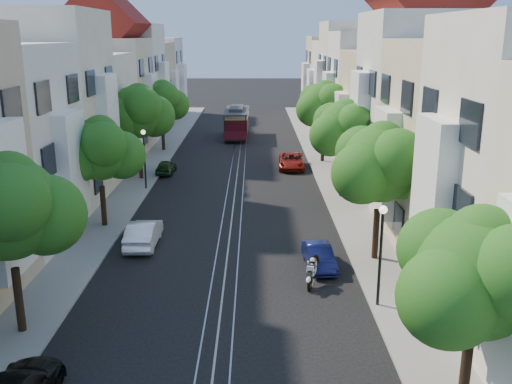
{
  "coord_description": "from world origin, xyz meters",
  "views": [
    {
      "loc": [
        1.34,
        -16.87,
        10.62
      ],
      "look_at": [
        1.44,
        13.49,
        2.2
      ],
      "focal_mm": 40.0,
      "sensor_mm": 36.0,
      "label": 1
    }
  ],
  "objects_px": {
    "tree_w_a": "(9,211)",
    "tree_w_b": "(100,151)",
    "tree_e_a": "(478,279)",
    "parked_car_w_mid": "(144,233)",
    "lamp_west": "(144,150)",
    "parked_car_w_far": "(166,167)",
    "tree_w_c": "(139,113)",
    "cable_car": "(237,121)",
    "lamp_east": "(381,241)",
    "parked_car_e_mid": "(319,257)",
    "sportbike_rider": "(312,271)",
    "tree_e_c": "(345,130)",
    "tree_e_d": "(325,105)",
    "tree_w_d": "(162,102)",
    "parked_car_e_far": "(292,161)",
    "tree_e_b": "(381,165)"
  },
  "relations": [
    {
      "from": "sportbike_rider",
      "to": "parked_car_w_mid",
      "type": "bearing_deg",
      "value": 163.96
    },
    {
      "from": "tree_w_a",
      "to": "lamp_east",
      "type": "xyz_separation_m",
      "value": [
        13.44,
        2.02,
        -1.89
      ]
    },
    {
      "from": "tree_e_d",
      "to": "lamp_west",
      "type": "relative_size",
      "value": 1.65
    },
    {
      "from": "tree_e_d",
      "to": "parked_car_w_mid",
      "type": "xyz_separation_m",
      "value": [
        -11.66,
        -19.94,
        -4.2
      ]
    },
    {
      "from": "parked_car_w_far",
      "to": "sportbike_rider",
      "type": "bearing_deg",
      "value": 116.58
    },
    {
      "from": "tree_e_d",
      "to": "tree_e_a",
      "type": "bearing_deg",
      "value": -90.0
    },
    {
      "from": "tree_e_c",
      "to": "lamp_west",
      "type": "bearing_deg",
      "value": 171.51
    },
    {
      "from": "tree_e_c",
      "to": "parked_car_w_mid",
      "type": "bearing_deg",
      "value": -142.52
    },
    {
      "from": "tree_e_d",
      "to": "tree_w_c",
      "type": "xyz_separation_m",
      "value": [
        -14.4,
        -6.0,
        0.2
      ]
    },
    {
      "from": "lamp_east",
      "to": "tree_e_a",
      "type": "bearing_deg",
      "value": -82.21
    },
    {
      "from": "lamp_west",
      "to": "tree_w_a",
      "type": "bearing_deg",
      "value": -92.4
    },
    {
      "from": "tree_e_d",
      "to": "tree_w_d",
      "type": "relative_size",
      "value": 1.05
    },
    {
      "from": "tree_w_b",
      "to": "lamp_west",
      "type": "relative_size",
      "value": 1.51
    },
    {
      "from": "tree_w_c",
      "to": "tree_w_d",
      "type": "relative_size",
      "value": 1.09
    },
    {
      "from": "lamp_east",
      "to": "cable_car",
      "type": "height_order",
      "value": "lamp_east"
    },
    {
      "from": "lamp_east",
      "to": "tree_w_d",
      "type": "bearing_deg",
      "value": 112.8
    },
    {
      "from": "tree_w_c",
      "to": "parked_car_e_mid",
      "type": "distance_m",
      "value": 20.93
    },
    {
      "from": "parked_car_e_mid",
      "to": "parked_car_w_mid",
      "type": "relative_size",
      "value": 0.81
    },
    {
      "from": "tree_e_a",
      "to": "parked_car_w_mid",
      "type": "distance_m",
      "value": 18.64
    },
    {
      "from": "tree_e_a",
      "to": "cable_car",
      "type": "xyz_separation_m",
      "value": [
        -7.76,
        46.15,
        -2.62
      ]
    },
    {
      "from": "tree_w_a",
      "to": "tree_w_b",
      "type": "distance_m",
      "value": 12.0
    },
    {
      "from": "tree_e_b",
      "to": "parked_car_e_mid",
      "type": "xyz_separation_m",
      "value": [
        -2.86,
        -0.87,
        -4.19
      ]
    },
    {
      "from": "tree_w_c",
      "to": "parked_car_w_mid",
      "type": "relative_size",
      "value": 1.75
    },
    {
      "from": "lamp_west",
      "to": "tree_w_b",
      "type": "bearing_deg",
      "value": -95.97
    },
    {
      "from": "parked_car_e_mid",
      "to": "sportbike_rider",
      "type": "bearing_deg",
      "value": -111.06
    },
    {
      "from": "tree_w_c",
      "to": "cable_car",
      "type": "distance_m",
      "value": 19.6
    },
    {
      "from": "tree_w_a",
      "to": "tree_w_b",
      "type": "height_order",
      "value": "tree_w_a"
    },
    {
      "from": "cable_car",
      "to": "parked_car_e_far",
      "type": "relative_size",
      "value": 1.75
    },
    {
      "from": "sportbike_rider",
      "to": "parked_car_w_far",
      "type": "xyz_separation_m",
      "value": [
        -9.44,
        20.84,
        -0.17
      ]
    },
    {
      "from": "tree_e_d",
      "to": "parked_car_w_mid",
      "type": "height_order",
      "value": "tree_e_d"
    },
    {
      "from": "lamp_west",
      "to": "parked_car_w_far",
      "type": "xyz_separation_m",
      "value": [
        0.7,
        4.89,
        -2.3
      ]
    },
    {
      "from": "tree_e_a",
      "to": "tree_w_b",
      "type": "relative_size",
      "value": 1.0
    },
    {
      "from": "tree_e_a",
      "to": "parked_car_w_far",
      "type": "distance_m",
      "value": 32.79
    },
    {
      "from": "tree_e_d",
      "to": "parked_car_e_mid",
      "type": "relative_size",
      "value": 2.09
    },
    {
      "from": "cable_car",
      "to": "tree_e_d",
      "type": "bearing_deg",
      "value": -56.36
    },
    {
      "from": "tree_e_c",
      "to": "lamp_east",
      "type": "bearing_deg",
      "value": -93.44
    },
    {
      "from": "tree_w_d",
      "to": "lamp_east",
      "type": "xyz_separation_m",
      "value": [
        13.44,
        -31.98,
        -1.75
      ]
    },
    {
      "from": "tree_e_c",
      "to": "parked_car_e_mid",
      "type": "bearing_deg",
      "value": -103.55
    },
    {
      "from": "tree_w_b",
      "to": "parked_car_w_mid",
      "type": "bearing_deg",
      "value": -47.03
    },
    {
      "from": "lamp_west",
      "to": "parked_car_w_far",
      "type": "bearing_deg",
      "value": 81.86
    },
    {
      "from": "tree_e_d",
      "to": "parked_car_e_mid",
      "type": "height_order",
      "value": "tree_e_d"
    },
    {
      "from": "lamp_east",
      "to": "parked_car_w_far",
      "type": "distance_m",
      "value": 25.9
    },
    {
      "from": "tree_e_d",
      "to": "tree_e_b",
      "type": "bearing_deg",
      "value": -90.0
    },
    {
      "from": "tree_w_d",
      "to": "parked_car_w_mid",
      "type": "bearing_deg",
      "value": -83.73
    },
    {
      "from": "parked_car_e_far",
      "to": "parked_car_w_far",
      "type": "height_order",
      "value": "parked_car_e_far"
    },
    {
      "from": "cable_car",
      "to": "parked_car_w_far",
      "type": "height_order",
      "value": "cable_car"
    },
    {
      "from": "tree_e_a",
      "to": "sportbike_rider",
      "type": "height_order",
      "value": "tree_e_a"
    },
    {
      "from": "parked_car_e_mid",
      "to": "parked_car_e_far",
      "type": "xyz_separation_m",
      "value": [
        0.0,
        20.56,
        0.09
      ]
    },
    {
      "from": "tree_w_b",
      "to": "tree_w_d",
      "type": "relative_size",
      "value": 0.96
    },
    {
      "from": "tree_w_b",
      "to": "lamp_west",
      "type": "xyz_separation_m",
      "value": [
        0.84,
        8.02,
        -1.55
      ]
    }
  ]
}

